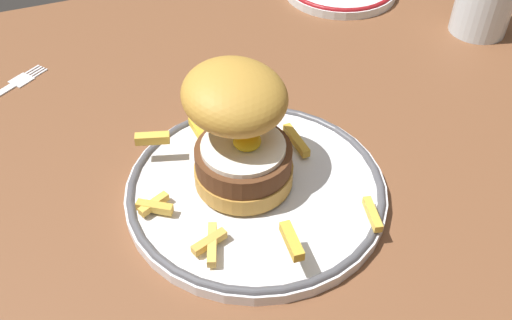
# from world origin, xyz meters

# --- Properties ---
(ground_plane) EXTENTS (1.33, 0.87, 0.04)m
(ground_plane) POSITION_xyz_m (0.00, 0.00, -0.02)
(ground_plane) COLOR brown
(dinner_plate) EXTENTS (0.25, 0.25, 0.02)m
(dinner_plate) POSITION_xyz_m (-0.06, -0.04, 0.01)
(dinner_plate) COLOR silver
(dinner_plate) RESTS_ON ground_plane
(burger) EXTENTS (0.14, 0.14, 0.12)m
(burger) POSITION_xyz_m (-0.07, -0.02, 0.07)
(burger) COLOR #B88335
(burger) RESTS_ON dinner_plate
(fries_pile) EXTENTS (0.20, 0.24, 0.03)m
(fries_pile) POSITION_xyz_m (-0.08, -0.01, 0.02)
(fries_pile) COLOR gold
(fries_pile) RESTS_ON dinner_plate
(water_glass) EXTENTS (0.08, 0.08, 0.09)m
(water_glass) POSITION_xyz_m (0.34, 0.14, 0.04)
(water_glass) COLOR silver
(water_glass) RESTS_ON ground_plane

